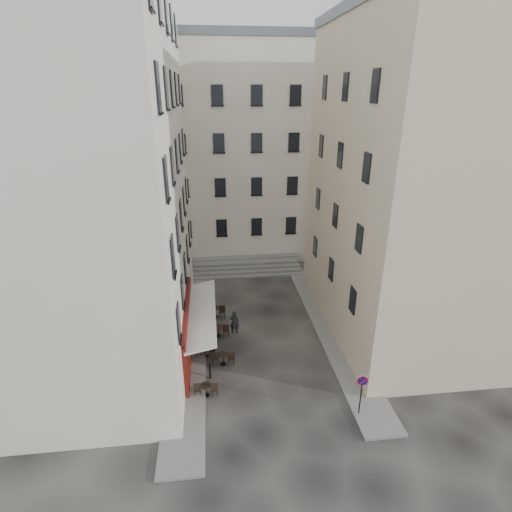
{
  "coord_description": "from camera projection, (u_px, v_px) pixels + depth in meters",
  "views": [
    {
      "loc": [
        -2.78,
        -18.46,
        14.31
      ],
      "look_at": [
        -0.2,
        4.0,
        4.93
      ],
      "focal_mm": 28.0,
      "sensor_mm": 36.0,
      "label": 1
    }
  ],
  "objects": [
    {
      "name": "ground",
      "position": [
        267.0,
        362.0,
        22.72
      ],
      "size": [
        90.0,
        90.0,
        0.0
      ],
      "primitive_type": "plane",
      "color": "black",
      "rests_on": "ground"
    },
    {
      "name": "sidewalk_left",
      "position": [
        190.0,
        328.0,
        25.89
      ],
      "size": [
        2.0,
        22.0,
        0.12
      ],
      "primitive_type": "cube",
      "color": "slate",
      "rests_on": "ground"
    },
    {
      "name": "sidewalk_right",
      "position": [
        329.0,
        328.0,
        25.92
      ],
      "size": [
        2.0,
        18.0,
        0.12
      ],
      "primitive_type": "cube",
      "color": "slate",
      "rests_on": "ground"
    },
    {
      "name": "building_left",
      "position": [
        59.0,
        175.0,
        20.41
      ],
      "size": [
        12.2,
        16.2,
        20.6
      ],
      "color": "beige",
      "rests_on": "ground"
    },
    {
      "name": "building_right",
      "position": [
        437.0,
        183.0,
        23.47
      ],
      "size": [
        12.2,
        14.2,
        18.6
      ],
      "color": "#C7B294",
      "rests_on": "ground"
    },
    {
      "name": "building_back",
      "position": [
        229.0,
        150.0,
        36.48
      ],
      "size": [
        18.2,
        10.2,
        18.6
      ],
      "color": "beige",
      "rests_on": "ground"
    },
    {
      "name": "cafe_storefront",
      "position": [
        190.0,
        329.0,
        22.46
      ],
      "size": [
        1.74,
        7.3,
        3.5
      ],
      "color": "#420A09",
      "rests_on": "ground"
    },
    {
      "name": "stone_steps",
      "position": [
        247.0,
        267.0,
        34.1
      ],
      "size": [
        9.0,
        3.15,
        0.8
      ],
      "color": "slate",
      "rests_on": "ground"
    },
    {
      "name": "bollard_near",
      "position": [
        210.0,
        370.0,
        21.26
      ],
      "size": [
        0.12,
        0.12,
        0.98
      ],
      "color": "black",
      "rests_on": "ground"
    },
    {
      "name": "bollard_mid",
      "position": [
        209.0,
        334.0,
        24.47
      ],
      "size": [
        0.12,
        0.12,
        0.98
      ],
      "color": "black",
      "rests_on": "ground"
    },
    {
      "name": "bollard_far",
      "position": [
        209.0,
        305.0,
        27.68
      ],
      "size": [
        0.12,
        0.12,
        0.98
      ],
      "color": "black",
      "rests_on": "ground"
    },
    {
      "name": "no_parking_sign",
      "position": [
        362.0,
        388.0,
        18.4
      ],
      "size": [
        0.52,
        0.13,
        2.29
      ],
      "rotation": [
        0.0,
        0.0,
        -0.15
      ],
      "color": "black",
      "rests_on": "ground"
    },
    {
      "name": "bistro_table_a",
      "position": [
        206.0,
        389.0,
        20.08
      ],
      "size": [
        1.21,
        0.57,
        0.85
      ],
      "color": "black",
      "rests_on": "ground"
    },
    {
      "name": "bistro_table_b",
      "position": [
        223.0,
        358.0,
        22.38
      ],
      "size": [
        1.26,
        0.59,
        0.88
      ],
      "color": "black",
      "rests_on": "ground"
    },
    {
      "name": "bistro_table_c",
      "position": [
        205.0,
        351.0,
        23.05
      ],
      "size": [
        1.14,
        0.53,
        0.8
      ],
      "color": "black",
      "rests_on": "ground"
    },
    {
      "name": "bistro_table_d",
      "position": [
        218.0,
        330.0,
        24.94
      ],
      "size": [
        1.3,
        0.61,
        0.91
      ],
      "color": "black",
      "rests_on": "ground"
    },
    {
      "name": "bistro_table_e",
      "position": [
        215.0,
        311.0,
        27.03
      ],
      "size": [
        1.4,
        0.66,
        0.99
      ],
      "color": "black",
      "rests_on": "ground"
    },
    {
      "name": "pedestrian",
      "position": [
        234.0,
        322.0,
        25.17
      ],
      "size": [
        0.6,
        0.41,
        1.59
      ],
      "primitive_type": "imported",
      "rotation": [
        0.0,
        0.0,
        3.09
      ],
      "color": "black",
      "rests_on": "ground"
    }
  ]
}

